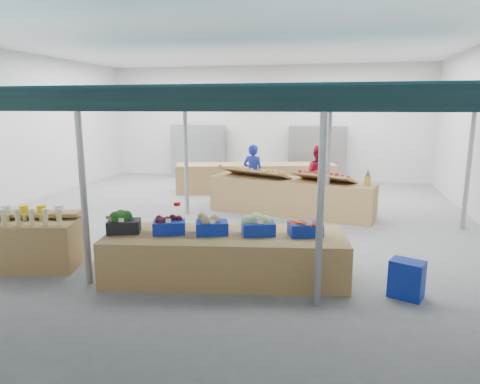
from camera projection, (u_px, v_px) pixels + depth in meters
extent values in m
plane|color=slate|center=(220.00, 221.00, 10.29)|extent=(13.00, 13.00, 0.00)
plane|color=silver|center=(218.00, 38.00, 9.46)|extent=(13.00, 13.00, 0.00)
plane|color=silver|center=(265.00, 123.00, 16.09)|extent=(12.00, 0.00, 12.00)
cylinder|color=gray|center=(79.00, 153.00, 11.34)|extent=(0.10, 0.10, 3.00)
cylinder|color=gray|center=(83.00, 188.00, 6.39)|extent=(0.10, 0.10, 3.00)
cylinder|color=gray|center=(186.00, 155.00, 10.69)|extent=(0.10, 0.10, 3.00)
cylinder|color=gray|center=(321.00, 199.00, 5.63)|extent=(0.10, 0.10, 3.00)
cylinder|color=gray|center=(328.00, 159.00, 9.93)|extent=(0.10, 0.10, 3.00)
cylinder|color=gray|center=(469.00, 163.00, 9.28)|extent=(0.10, 0.10, 3.00)
cylinder|color=gray|center=(192.00, 95.00, 5.74)|extent=(10.00, 0.06, 0.06)
cylinder|color=gray|center=(255.00, 100.00, 10.04)|extent=(10.00, 0.06, 0.06)
cube|color=black|center=(175.00, 100.00, 5.13)|extent=(9.50, 1.28, 0.30)
cube|color=black|center=(207.00, 101.00, 6.38)|extent=(9.50, 1.28, 0.30)
cube|color=black|center=(249.00, 103.00, 9.44)|extent=(9.50, 1.28, 0.30)
cube|color=black|center=(260.00, 103.00, 10.68)|extent=(9.50, 1.28, 0.30)
cube|color=#B23F33|center=(198.00, 152.00, 16.37)|extent=(2.00, 0.50, 2.00)
cube|color=#B23F33|center=(317.00, 155.00, 15.40)|extent=(2.00, 0.50, 2.00)
cube|color=olive|center=(23.00, 245.00, 7.23)|extent=(1.96, 1.23, 0.81)
cube|color=#997247|center=(27.00, 214.00, 7.39)|extent=(1.84, 0.79, 0.06)
cube|color=olive|center=(225.00, 256.00, 6.80)|extent=(3.91, 1.86, 0.73)
cube|color=olive|center=(291.00, 196.00, 10.91)|extent=(4.28, 1.84, 0.89)
cube|color=olive|center=(255.00, 178.00, 13.71)|extent=(5.10, 2.30, 0.90)
cube|color=#0E2497|center=(407.00, 279.00, 6.12)|extent=(0.55, 0.47, 0.55)
imported|color=#18269E|center=(253.00, 173.00, 12.14)|extent=(0.68, 0.52, 1.66)
imported|color=#A3142E|center=(317.00, 176.00, 11.75)|extent=(0.92, 0.79, 1.66)
cube|color=black|center=(124.00, 226.00, 6.79)|extent=(0.59, 0.50, 0.20)
cube|color=white|center=(121.00, 220.00, 6.55)|extent=(0.08, 0.04, 0.06)
cube|color=#0E2497|center=(169.00, 227.00, 6.75)|extent=(0.59, 0.50, 0.20)
cube|color=white|center=(168.00, 221.00, 6.51)|extent=(0.08, 0.04, 0.06)
cube|color=#0E2497|center=(212.00, 228.00, 6.72)|extent=(0.59, 0.50, 0.20)
cube|color=white|center=(212.00, 221.00, 6.47)|extent=(0.08, 0.04, 0.06)
cube|color=#0E2497|center=(258.00, 228.00, 6.68)|extent=(0.59, 0.50, 0.20)
cube|color=white|center=(261.00, 222.00, 6.43)|extent=(0.08, 0.04, 0.06)
cube|color=#0E2497|center=(305.00, 229.00, 6.64)|extent=(0.59, 0.50, 0.20)
cube|color=white|center=(309.00, 223.00, 6.40)|extent=(0.08, 0.04, 0.06)
sphere|color=brown|center=(111.00, 220.00, 6.65)|extent=(0.09, 0.09, 0.09)
sphere|color=brown|center=(107.00, 217.00, 6.64)|extent=(0.06, 0.06, 0.06)
cylinder|color=red|center=(177.00, 204.00, 7.14)|extent=(0.12, 0.12, 0.05)
cube|color=white|center=(176.00, 218.00, 7.12)|extent=(0.10, 0.01, 0.07)
cube|color=#997247|center=(254.00, 173.00, 11.12)|extent=(2.01, 1.40, 0.26)
cube|color=#997247|center=(323.00, 177.00, 10.36)|extent=(1.65, 1.24, 0.26)
cylinder|color=#8C6019|center=(367.00, 181.00, 9.93)|extent=(0.14, 0.14, 0.22)
cone|color=#26661E|center=(368.00, 173.00, 9.90)|extent=(0.12, 0.12, 0.18)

